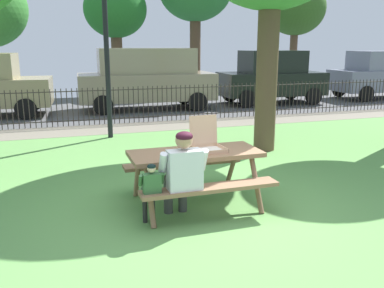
% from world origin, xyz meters
% --- Properties ---
extents(ground, '(28.00, 10.93, 0.02)m').
position_xyz_m(ground, '(0.00, 1.47, -0.01)').
color(ground, '#649C4F').
extents(cobblestone_walkway, '(28.00, 1.40, 0.01)m').
position_xyz_m(cobblestone_walkway, '(0.00, 6.23, -0.00)').
color(cobblestone_walkway, gray).
extents(street_asphalt, '(28.00, 6.60, 0.01)m').
position_xyz_m(street_asphalt, '(0.00, 10.23, -0.01)').
color(street_asphalt, '#515154').
extents(picnic_table_foreground, '(1.82, 1.50, 0.79)m').
position_xyz_m(picnic_table_foreground, '(-0.06, 0.42, 0.60)').
color(picnic_table_foreground, '#8E6649').
rests_on(picnic_table_foreground, ground).
extents(pizza_box_open, '(0.43, 0.47, 0.46)m').
position_xyz_m(pizza_box_open, '(0.13, 0.47, 0.88)').
color(pizza_box_open, tan).
rests_on(pizza_box_open, picnic_table_foreground).
extents(pizza_slice_on_table, '(0.30, 0.25, 0.02)m').
position_xyz_m(pizza_slice_on_table, '(-0.25, 0.29, 0.78)').
color(pizza_slice_on_table, '#F2E17A').
rests_on(pizza_slice_on_table, picnic_table_foreground).
extents(adult_at_table, '(0.61, 0.59, 1.19)m').
position_xyz_m(adult_at_table, '(-0.39, -0.09, 0.66)').
color(adult_at_table, '#3E3E3E').
rests_on(adult_at_table, ground).
extents(child_at_table, '(0.31, 0.30, 0.82)m').
position_xyz_m(child_at_table, '(-0.80, -0.12, 0.50)').
color(child_at_table, black).
rests_on(child_at_table, ground).
extents(iron_fence_streetside, '(20.19, 0.03, 1.04)m').
position_xyz_m(iron_fence_streetside, '(0.00, 6.93, 0.53)').
color(iron_fence_streetside, '#2D2823').
rests_on(iron_fence_streetside, ground).
extents(lamp_post_walkway, '(0.28, 0.28, 4.68)m').
position_xyz_m(lamp_post_walkway, '(-0.67, 5.19, 2.81)').
color(lamp_post_walkway, black).
rests_on(lamp_post_walkway, ground).
extents(parked_car_center, '(4.66, 2.08, 2.08)m').
position_xyz_m(parked_car_center, '(1.10, 9.38, 1.10)').
color(parked_car_center, gray).
rests_on(parked_car_center, ground).
extents(parked_car_right, '(3.95, 1.93, 1.98)m').
position_xyz_m(parked_car_right, '(5.90, 9.38, 1.01)').
color(parked_car_right, black).
rests_on(parked_car_right, ground).
extents(parked_car_far_right, '(4.48, 2.08, 1.94)m').
position_xyz_m(parked_car_far_right, '(11.11, 9.38, 1.01)').
color(parked_car_far_right, slate).
rests_on(parked_car_far_right, ground).
extents(far_tree_center, '(2.78, 2.78, 4.98)m').
position_xyz_m(far_tree_center, '(0.81, 14.56, 3.65)').
color(far_tree_center, brown).
rests_on(far_tree_center, ground).
extents(far_tree_right, '(3.00, 3.00, 5.34)m').
position_xyz_m(far_tree_right, '(9.87, 14.56, 3.95)').
color(far_tree_right, brown).
rests_on(far_tree_right, ground).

